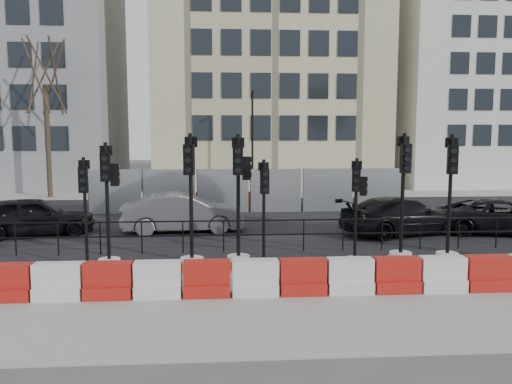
{
  "coord_description": "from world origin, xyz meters",
  "views": [
    {
      "loc": [
        -1.23,
        -13.38,
        3.48
      ],
      "look_at": [
        -0.11,
        3.0,
        1.63
      ],
      "focal_mm": 35.0,
      "sensor_mm": 36.0,
      "label": 1
    }
  ],
  "objects": [
    {
      "name": "barrier_row",
      "position": [
        0.0,
        -2.8,
        0.37
      ],
      "size": [
        16.75,
        0.5,
        0.8
      ],
      "color": "red",
      "rests_on": "ground"
    },
    {
      "name": "traffic_signal_c",
      "position": [
        -2.01,
        -1.02,
        0.73
      ],
      "size": [
        0.7,
        0.7,
        3.55
      ],
      "rotation": [
        0.0,
        0.0,
        -0.22
      ],
      "color": "silver",
      "rests_on": "ground"
    },
    {
      "name": "tree_bare_far",
      "position": [
        -11.0,
        15.5,
        6.65
      ],
      "size": [
        2.0,
        2.0,
        9.0
      ],
      "color": "#473828",
      "rests_on": "ground"
    },
    {
      "name": "sidewalk_near",
      "position": [
        0.0,
        -3.0,
        0.01
      ],
      "size": [
        40.0,
        6.0,
        0.02
      ],
      "primitive_type": "cube",
      "color": "gray",
      "rests_on": "ground"
    },
    {
      "name": "heras_fencing",
      "position": [
        -0.01,
        9.8,
        0.68
      ],
      "size": [
        14.33,
        1.72,
        2.0
      ],
      "color": "#999DA2",
      "rests_on": "ground"
    },
    {
      "name": "building_white",
      "position": [
        17.0,
        21.99,
        8.0
      ],
      "size": [
        12.0,
        9.06,
        16.0
      ],
      "color": "silver",
      "rests_on": "ground"
    },
    {
      "name": "traffic_signal_f",
      "position": [
        2.18,
        -1.01,
        0.7
      ],
      "size": [
        0.58,
        0.58,
        2.92
      ],
      "rotation": [
        0.0,
        0.0,
        -0.28
      ],
      "color": "silver",
      "rests_on": "ground"
    },
    {
      "name": "traffic_signal_b",
      "position": [
        -4.07,
        -0.88,
        0.79
      ],
      "size": [
        0.65,
        0.65,
        3.32
      ],
      "rotation": [
        0.0,
        0.0,
        0.07
      ],
      "color": "silver",
      "rests_on": "ground"
    },
    {
      "name": "building_cream",
      "position": [
        2.0,
        21.99,
        9.0
      ],
      "size": [
        15.0,
        10.06,
        18.0
      ],
      "color": "beige",
      "rests_on": "ground"
    },
    {
      "name": "traffic_signal_d",
      "position": [
        -0.82,
        -0.87,
        0.84
      ],
      "size": [
        0.69,
        0.69,
        3.52
      ],
      "rotation": [
        0.0,
        0.0,
        -0.06
      ],
      "color": "silver",
      "rests_on": "ground"
    },
    {
      "name": "ground",
      "position": [
        0.0,
        0.0,
        0.0
      ],
      "size": [
        120.0,
        120.0,
        0.0
      ],
      "primitive_type": "plane",
      "color": "#51514C",
      "rests_on": "ground"
    },
    {
      "name": "sidewalk_far",
      "position": [
        0.0,
        16.0,
        0.01
      ],
      "size": [
        40.0,
        4.0,
        0.02
      ],
      "primitive_type": "cube",
      "color": "gray",
      "rests_on": "ground"
    },
    {
      "name": "car_c",
      "position": [
        5.14,
        3.59,
        0.67
      ],
      "size": [
        4.14,
        5.52,
        1.33
      ],
      "primitive_type": "imported",
      "rotation": [
        0.0,
        0.0,
        1.83
      ],
      "color": "black",
      "rests_on": "ground"
    },
    {
      "name": "lamp_post_far",
      "position": [
        0.5,
        14.98,
        3.22
      ],
      "size": [
        0.12,
        0.56,
        6.0
      ],
      "color": "black",
      "rests_on": "ground"
    },
    {
      "name": "traffic_signal_e",
      "position": [
        -0.21,
        -1.24,
        0.6
      ],
      "size": [
        0.57,
        0.57,
        2.91
      ],
      "rotation": [
        0.0,
        0.0,
        0.11
      ],
      "color": "silver",
      "rests_on": "ground"
    },
    {
      "name": "kerb_railing",
      "position": [
        0.0,
        1.2,
        0.69
      ],
      "size": [
        18.0,
        0.04,
        1.0
      ],
      "color": "black",
      "rests_on": "ground"
    },
    {
      "name": "car_d",
      "position": [
        8.73,
        3.48,
        0.62
      ],
      "size": [
        3.98,
        5.33,
        1.23
      ],
      "primitive_type": "imported",
      "rotation": [
        0.0,
        0.0,
        1.35
      ],
      "color": "black",
      "rests_on": "ground"
    },
    {
      "name": "building_grey",
      "position": [
        -14.0,
        21.99,
        7.0
      ],
      "size": [
        11.0,
        9.06,
        14.0
      ],
      "color": "gray",
      "rests_on": "ground"
    },
    {
      "name": "traffic_signal_h",
      "position": [
        4.66,
        -0.93,
        0.73
      ],
      "size": [
        0.69,
        0.69,
        3.52
      ],
      "rotation": [
        0.0,
        0.0,
        -0.21
      ],
      "color": "silver",
      "rests_on": "ground"
    },
    {
      "name": "traffic_signal_g",
      "position": [
        3.45,
        -0.81,
        0.73
      ],
      "size": [
        0.7,
        0.7,
        3.55
      ],
      "rotation": [
        0.0,
        0.0,
        0.05
      ],
      "color": "silver",
      "rests_on": "ground"
    },
    {
      "name": "car_a",
      "position": [
        -7.8,
        4.23,
        0.7
      ],
      "size": [
        3.98,
        5.02,
        1.39
      ],
      "primitive_type": "imported",
      "rotation": [
        0.0,
        0.0,
        1.88
      ],
      "color": "black",
      "rests_on": "ground"
    },
    {
      "name": "car_b",
      "position": [
        -2.66,
        4.56,
        0.72
      ],
      "size": [
        2.38,
        4.65,
        1.43
      ],
      "primitive_type": "imported",
      "rotation": [
        0.0,
        0.0,
        1.67
      ],
      "color": "#56555B",
      "rests_on": "ground"
    },
    {
      "name": "road",
      "position": [
        0.0,
        7.0,
        0.01
      ],
      "size": [
        40.0,
        14.0,
        0.03
      ],
      "primitive_type": "cube",
      "color": "black",
      "rests_on": "ground"
    },
    {
      "name": "traffic_signal_a",
      "position": [
        -4.57,
        -1.11,
        0.61
      ],
      "size": [
        0.59,
        0.59,
        2.97
      ],
      "rotation": [
        0.0,
        0.0,
        0.05
      ],
      "color": "silver",
      "rests_on": "ground"
    }
  ]
}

